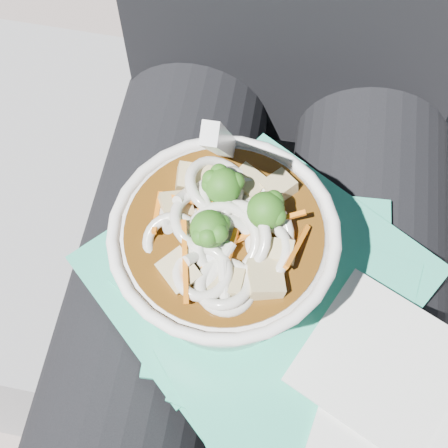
% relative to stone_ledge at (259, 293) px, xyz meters
% --- Properties ---
extents(ground, '(20.00, 20.00, 0.00)m').
position_rel_stone_ledge_xyz_m(ground, '(0.00, -0.15, -0.23)').
color(ground, slate).
rests_on(ground, ground).
extents(stone_ledge, '(1.02, 0.54, 0.46)m').
position_rel_stone_ledge_xyz_m(stone_ledge, '(0.00, 0.00, 0.00)').
color(stone_ledge, slate).
rests_on(stone_ledge, ground).
extents(lap, '(0.36, 0.48, 0.16)m').
position_rel_stone_ledge_xyz_m(lap, '(0.00, -0.15, 0.31)').
color(lap, black).
rests_on(lap, stone_ledge).
extents(person_body, '(0.34, 0.94, 1.02)m').
position_rel_stone_ledge_xyz_m(person_body, '(0.00, -0.06, 0.34)').
color(person_body, black).
rests_on(person_body, ground).
extents(plastic_bag, '(0.32, 0.31, 0.02)m').
position_rel_stone_ledge_xyz_m(plastic_bag, '(0.01, -0.17, 0.41)').
color(plastic_bag, '#29AC89').
rests_on(plastic_bag, lap).
extents(napkins, '(0.17, 0.17, 0.01)m').
position_rel_stone_ledge_xyz_m(napkins, '(0.12, -0.23, 0.42)').
color(napkins, silver).
rests_on(napkins, plastic_bag).
extents(udon_bowl, '(0.20, 0.20, 0.20)m').
position_rel_stone_ledge_xyz_m(udon_bowl, '(-0.03, -0.16, 0.47)').
color(udon_bowl, white).
rests_on(udon_bowl, plastic_bag).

